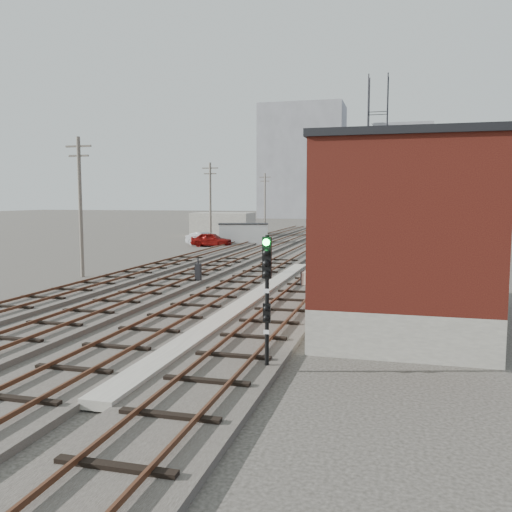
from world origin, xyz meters
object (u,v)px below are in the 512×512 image
(signal_mast, at_px, (267,292))
(switch_stand, at_px, (198,272))
(car_silver, at_px, (205,239))
(car_red, at_px, (211,240))
(car_grey, at_px, (241,235))
(site_trailer, at_px, (243,234))

(signal_mast, bearing_deg, switch_stand, 117.41)
(signal_mast, bearing_deg, car_silver, 112.46)
(car_red, xyz_separation_m, car_silver, (-1.12, 0.92, -0.02))
(car_red, bearing_deg, car_silver, 49.55)
(signal_mast, distance_m, car_silver, 43.97)
(car_silver, bearing_deg, car_grey, 10.21)
(car_red, bearing_deg, site_trailer, -30.50)
(signal_mast, xyz_separation_m, switch_stand, (-7.92, 15.27, -1.69))
(site_trailer, bearing_deg, switch_stand, -95.32)
(switch_stand, xyz_separation_m, car_grey, (-7.10, 33.53, -0.04))
(car_red, distance_m, car_grey, 9.13)
(switch_stand, height_order, car_silver, switch_stand)
(signal_mast, xyz_separation_m, car_grey, (-15.02, 48.79, -1.74))
(signal_mast, distance_m, site_trailer, 45.85)
(switch_stand, relative_size, car_red, 0.32)
(site_trailer, height_order, car_silver, site_trailer)
(site_trailer, relative_size, car_silver, 1.37)
(site_trailer, distance_m, car_red, 4.81)
(car_silver, distance_m, car_grey, 8.38)
(site_trailer, bearing_deg, car_silver, -152.94)
(site_trailer, distance_m, car_grey, 5.26)
(car_red, bearing_deg, switch_stand, -163.42)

